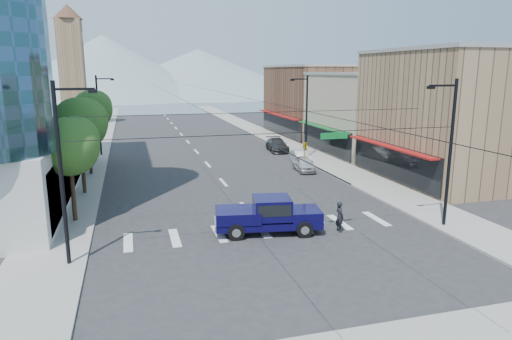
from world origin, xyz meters
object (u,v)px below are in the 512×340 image
object	(u,v)px
pickup_truck	(268,214)
parked_car_mid	(301,157)
parked_car_near	(304,164)
pedestrian	(340,217)
parked_car_far	(277,145)

from	to	relation	value
pickup_truck	parked_car_mid	bearing A→B (deg)	72.84
parked_car_near	parked_car_mid	xyz separation A→B (m)	(0.98, 3.39, -0.02)
pedestrian	parked_car_far	bearing A→B (deg)	-15.96
pedestrian	parked_car_near	world-z (taller)	pedestrian
parked_car_mid	parked_car_far	size ratio (longest dim) A/B	0.79
pickup_truck	parked_car_far	xyz separation A→B (m)	(9.37, 26.76, -0.36)
parked_car_near	parked_car_far	size ratio (longest dim) A/B	0.78
parked_car_near	parked_car_mid	size ratio (longest dim) A/B	0.99
pickup_truck	pedestrian	xyz separation A→B (m)	(4.18, -0.99, -0.19)
pedestrian	parked_car_mid	world-z (taller)	pedestrian
pickup_truck	pedestrian	distance (m)	4.30
pickup_truck	parked_car_mid	distance (m)	21.11
pickup_truck	parked_car_far	bearing A→B (deg)	79.90
pickup_truck	parked_car_near	world-z (taller)	pickup_truck
pickup_truck	parked_car_far	size ratio (longest dim) A/B	1.27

